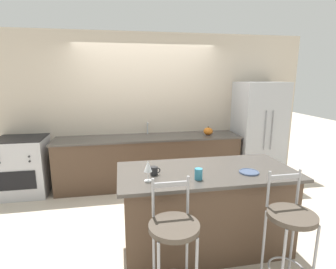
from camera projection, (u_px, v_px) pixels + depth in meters
The scene contains 14 objects.
ground_plane at pixel (152, 193), 4.46m from camera, with size 18.00×18.00×0.00m, color beige.
wall_back at pixel (147, 109), 4.85m from camera, with size 6.00×0.07×2.70m.
back_counter at pixel (149, 160), 4.73m from camera, with size 3.24×0.68×0.90m.
sink_faucet at pixel (148, 127), 4.80m from camera, with size 0.02×0.13×0.22m.
kitchen_island at pixel (205, 209), 2.96m from camera, with size 1.93×0.91×0.94m.
refrigerator at pixel (258, 131), 4.95m from camera, with size 0.82×0.73×1.84m.
oven_range at pixel (24, 166), 4.33m from camera, with size 0.75×0.67×0.97m.
bar_stool_near at pixel (174, 240), 2.12m from camera, with size 0.41×0.41×1.12m.
bar_stool_far at pixel (290, 228), 2.29m from camera, with size 0.41×0.41×1.12m.
dinner_plate at pixel (249, 172), 2.77m from camera, with size 0.21×0.21×0.02m.
wine_glass at pixel (148, 167), 2.53m from camera, with size 0.08×0.08×0.21m.
coffee_mug at pixel (154, 171), 2.71m from camera, with size 0.11×0.08×0.09m.
tumbler_cup at pixel (198, 174), 2.59m from camera, with size 0.08×0.08×0.11m.
pumpkin_decoration at pixel (208, 131), 4.74m from camera, with size 0.17×0.17×0.16m.
Camera 1 is at (-0.48, -4.13, 1.93)m, focal length 28.00 mm.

